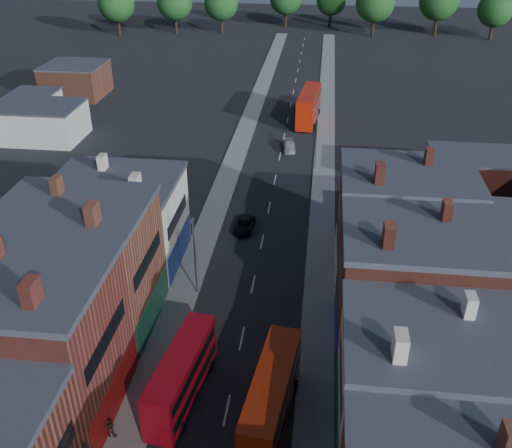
% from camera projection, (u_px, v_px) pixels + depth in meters
% --- Properties ---
extents(pavement_west, '(3.00, 200.00, 0.12)m').
position_uv_depth(pavement_west, '(220.00, 197.00, 72.20)').
color(pavement_west, gray).
rests_on(pavement_west, ground).
extents(pavement_east, '(3.00, 200.00, 0.12)m').
position_uv_depth(pavement_east, '(323.00, 203.00, 70.87)').
color(pavement_east, gray).
rests_on(pavement_east, ground).
extents(lamp_post_2, '(0.25, 0.70, 8.12)m').
position_uv_depth(lamp_post_2, '(194.00, 252.00, 52.54)').
color(lamp_post_2, slate).
rests_on(lamp_post_2, ground).
extents(lamp_post_3, '(0.25, 0.70, 8.12)m').
position_uv_depth(lamp_post_3, '(316.00, 138.00, 77.29)').
color(lamp_post_3, slate).
rests_on(lamp_post_3, ground).
extents(bus_0, '(3.54, 10.00, 4.23)m').
position_uv_depth(bus_0, '(181.00, 375.00, 42.33)').
color(bus_0, '#A20916').
rests_on(bus_0, ground).
extents(bus_1, '(3.65, 10.75, 4.55)m').
position_uv_depth(bus_1, '(271.00, 397.00, 40.20)').
color(bus_1, '#A92609').
rests_on(bus_1, ground).
extents(bus_2, '(3.80, 12.21, 5.19)m').
position_uv_depth(bus_2, '(309.00, 106.00, 95.09)').
color(bus_2, red).
rests_on(bus_2, ground).
extents(car_2, '(2.28, 4.53, 1.23)m').
position_uv_depth(car_2, '(244.00, 225.00, 64.94)').
color(car_2, black).
rests_on(car_2, ground).
extents(car_3, '(2.28, 4.41, 1.22)m').
position_uv_depth(car_3, '(289.00, 146.00, 85.40)').
color(car_3, '#BDBDBD').
rests_on(car_3, ground).
extents(ped_1, '(0.82, 0.49, 1.63)m').
position_uv_depth(ped_1, '(110.00, 427.00, 39.82)').
color(ped_1, '#3B1E17').
rests_on(ped_1, pavement_west).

